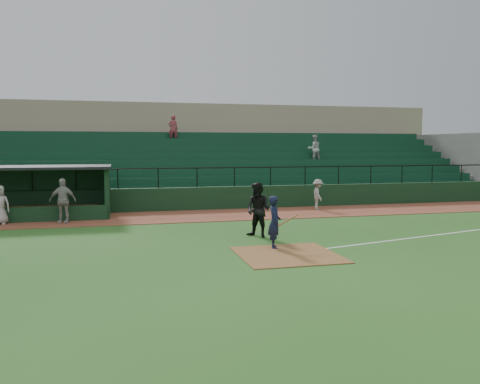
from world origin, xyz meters
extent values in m
plane|color=#26561C|center=(0.00, 0.00, 0.00)|extent=(90.00, 90.00, 0.00)
cube|color=brown|center=(0.00, 8.00, 0.01)|extent=(40.00, 4.00, 0.03)
cube|color=brown|center=(0.00, -1.00, 0.01)|extent=(3.00, 3.00, 0.03)
cube|color=white|center=(8.00, 1.20, 0.01)|extent=(17.49, 4.44, 0.01)
cube|color=black|center=(0.00, 10.20, 0.60)|extent=(36.00, 0.35, 1.20)
cylinder|color=black|center=(0.00, 10.20, 2.20)|extent=(36.00, 0.06, 0.06)
cube|color=slate|center=(0.00, 15.10, 1.80)|extent=(36.00, 9.00, 3.60)
cube|color=#103B23|center=(0.00, 14.60, 2.25)|extent=(34.56, 8.00, 4.05)
cube|color=slate|center=(18.00, 15.15, 2.10)|extent=(0.35, 9.50, 4.20)
cube|color=gray|center=(0.00, 21.60, 3.20)|extent=(38.00, 3.00, 6.40)
cube|color=slate|center=(0.00, 19.60, 3.70)|extent=(36.00, 2.00, 0.20)
imported|color=#AFAFAF|center=(7.49, 14.90, 3.15)|extent=(0.88, 0.69, 1.81)
imported|color=maroon|center=(-1.36, 17.90, 4.49)|extent=(0.65, 0.43, 1.78)
cube|color=black|center=(-9.75, 10.40, 1.15)|extent=(8.50, 0.20, 2.30)
cube|color=black|center=(-5.50, 9.10, 1.15)|extent=(0.20, 2.60, 2.30)
cube|color=black|center=(-9.75, 9.10, 2.36)|extent=(8.90, 3.20, 0.12)
cube|color=olive|center=(-9.75, 10.00, 0.25)|extent=(7.65, 0.40, 0.50)
cube|color=black|center=(-9.75, 7.75, 0.35)|extent=(8.50, 0.12, 0.70)
imported|color=black|center=(-0.08, 0.06, 0.86)|extent=(0.54, 0.70, 1.73)
cylinder|color=olive|center=(0.32, -0.14, 0.95)|extent=(0.79, 0.34, 0.35)
imported|color=black|center=(-0.03, 2.13, 1.01)|extent=(1.22, 1.24, 2.01)
imported|color=gray|center=(5.11, 8.66, 0.82)|extent=(0.74, 1.10, 1.59)
imported|color=#A19D97|center=(-7.33, 7.22, 1.00)|extent=(1.20, 0.67, 1.93)
imported|color=#ABA4A0|center=(-9.87, 7.40, 0.86)|extent=(0.87, 0.62, 1.67)
camera|label=1|loc=(-5.00, -14.93, 3.33)|focal=36.57mm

